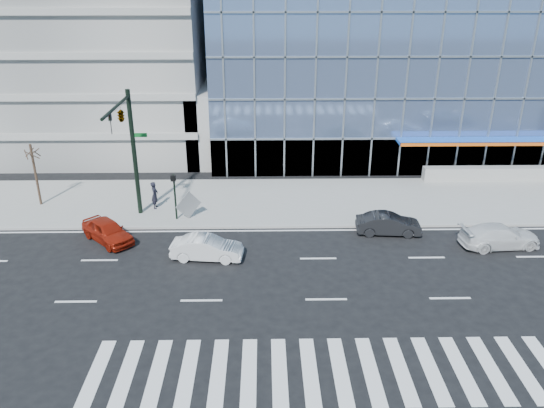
{
  "coord_description": "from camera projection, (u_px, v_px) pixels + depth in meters",
  "views": [
    {
      "loc": [
        -2.96,
        -25.51,
        14.35
      ],
      "look_at": [
        -2.5,
        3.0,
        1.99
      ],
      "focal_mm": 35.0,
      "sensor_mm": 36.0,
      "label": 1
    }
  ],
  "objects": [
    {
      "name": "pedestrian",
      "position": [
        155.0,
        195.0,
        34.79
      ],
      "size": [
        0.47,
        0.68,
        1.82
      ],
      "primitive_type": "imported",
      "rotation": [
        0.0,
        0.0,
        1.52
      ],
      "color": "black",
      "rests_on": "sidewalk"
    },
    {
      "name": "traffic_signal",
      "position": [
        125.0,
        128.0,
        30.73
      ],
      "size": [
        1.14,
        5.74,
        8.0
      ],
      "color": "black",
      "rests_on": "sidewalk"
    },
    {
      "name": "white_suv",
      "position": [
        500.0,
        236.0,
        30.22
      ],
      "size": [
        4.73,
        2.32,
        1.32
      ],
      "primitive_type": "imported",
      "rotation": [
        0.0,
        0.0,
        1.68
      ],
      "color": "silver",
      "rests_on": "ground"
    },
    {
      "name": "red_sedan",
      "position": [
        107.0,
        231.0,
        30.82
      ],
      "size": [
        3.84,
        3.84,
        1.32
      ],
      "primitive_type": "imported",
      "rotation": [
        0.0,
        0.0,
        0.79
      ],
      "color": "maroon",
      "rests_on": "ground"
    },
    {
      "name": "ground",
      "position": [
        318.0,
        259.0,
        29.16
      ],
      "size": [
        160.0,
        160.0,
        0.0
      ],
      "primitive_type": "plane",
      "color": "black",
      "rests_on": "ground"
    },
    {
      "name": "ped_signal_post",
      "position": [
        174.0,
        190.0,
        32.71
      ],
      "size": [
        0.3,
        0.33,
        3.0
      ],
      "color": "black",
      "rests_on": "sidewalk"
    },
    {
      "name": "tilted_panel",
      "position": [
        189.0,
        205.0,
        33.28
      ],
      "size": [
        1.48,
        1.18,
        1.83
      ],
      "primitive_type": "cube",
      "rotation": [
        0.0,
        0.86,
        0.66
      ],
      "color": "gray",
      "rests_on": "sidewalk"
    },
    {
      "name": "ramp_block",
      "position": [
        227.0,
        122.0,
        44.38
      ],
      "size": [
        6.0,
        8.0,
        6.0
      ],
      "primitive_type": "cube",
      "color": "gray",
      "rests_on": "ground"
    },
    {
      "name": "street_tree_near",
      "position": [
        32.0,
        153.0,
        34.26
      ],
      "size": [
        1.1,
        1.1,
        4.23
      ],
      "color": "#332319",
      "rests_on": "sidewalk"
    },
    {
      "name": "theatre_building",
      "position": [
        442.0,
        53.0,
        50.24
      ],
      "size": [
        42.0,
        26.0,
        15.0
      ],
      "primitive_type": "cube",
      "color": "#667EAA",
      "rests_on": "ground"
    },
    {
      "name": "white_sedan",
      "position": [
        207.0,
        248.0,
        28.92
      ],
      "size": [
        4.03,
        1.77,
        1.29
      ],
      "primitive_type": "imported",
      "rotation": [
        0.0,
        0.0,
        1.47
      ],
      "color": "silver",
      "rests_on": "ground"
    },
    {
      "name": "parking_garage",
      "position": [
        78.0,
        26.0,
        48.73
      ],
      "size": [
        24.0,
        24.0,
        20.0
      ],
      "primitive_type": "cube",
      "color": "gray",
      "rests_on": "ground"
    },
    {
      "name": "dark_sedan",
      "position": [
        388.0,
        224.0,
        31.72
      ],
      "size": [
        3.94,
        1.62,
        1.27
      ],
      "primitive_type": "imported",
      "rotation": [
        0.0,
        0.0,
        1.5
      ],
      "color": "black",
      "rests_on": "ground"
    },
    {
      "name": "sidewalk",
      "position": [
        307.0,
        200.0,
        36.46
      ],
      "size": [
        120.0,
        8.0,
        0.15
      ],
      "primitive_type": "cube",
      "color": "gray",
      "rests_on": "ground"
    }
  ]
}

